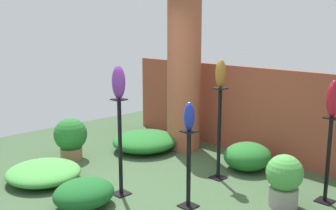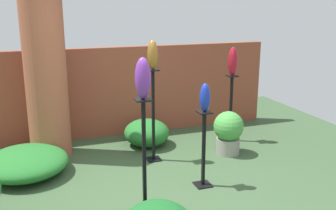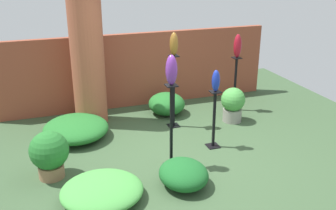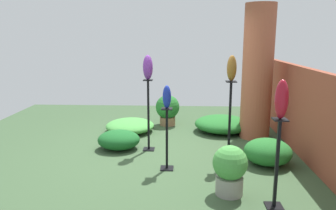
# 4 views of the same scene
# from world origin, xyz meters

# --- Properties ---
(ground_plane) EXTENTS (8.00, 8.00, 0.00)m
(ground_plane) POSITION_xyz_m (0.00, 0.00, 0.00)
(ground_plane) COLOR #385133
(brick_wall_back) EXTENTS (5.60, 0.12, 1.49)m
(brick_wall_back) POSITION_xyz_m (0.00, 2.46, 0.75)
(brick_wall_back) COLOR brown
(brick_wall_back) RESTS_ON ground
(brick_pillar) EXTENTS (0.59, 0.59, 2.61)m
(brick_pillar) POSITION_xyz_m (-1.04, 1.87, 1.30)
(brick_pillar) COLOR #9E5138
(brick_pillar) RESTS_ON ground
(pedestal_cobalt) EXTENTS (0.20, 0.20, 0.95)m
(pedestal_cobalt) POSITION_xyz_m (0.66, 0.19, 0.43)
(pedestal_cobalt) COLOR black
(pedestal_cobalt) RESTS_ON ground
(pedestal_violet) EXTENTS (0.20, 0.20, 1.27)m
(pedestal_violet) POSITION_xyz_m (-0.19, -0.18, 0.58)
(pedestal_violet) COLOR black
(pedestal_violet) RESTS_ON ground
(pedestal_bronze) EXTENTS (0.20, 0.20, 1.32)m
(pedestal_bronze) POSITION_xyz_m (0.33, 1.17, 0.61)
(pedestal_bronze) COLOR black
(pedestal_bronze) RESTS_ON ground
(pedestal_ruby) EXTENTS (0.20, 0.20, 1.08)m
(pedestal_ruby) POSITION_xyz_m (1.75, 1.52, 0.49)
(pedestal_ruby) COLOR black
(pedestal_ruby) RESTS_ON ground
(art_vase_cobalt) EXTENTS (0.13, 0.13, 0.34)m
(art_vase_cobalt) POSITION_xyz_m (0.66, 0.19, 1.12)
(art_vase_cobalt) COLOR #192D9E
(art_vase_cobalt) RESTS_ON pedestal_cobalt
(art_vase_violet) EXTENTS (0.16, 0.17, 0.42)m
(art_vase_violet) POSITION_xyz_m (-0.19, -0.18, 1.48)
(art_vase_violet) COLOR #6B2D8C
(art_vase_violet) RESTS_ON pedestal_violet
(art_vase_bronze) EXTENTS (0.14, 0.15, 0.40)m
(art_vase_bronze) POSITION_xyz_m (0.33, 1.17, 1.52)
(art_vase_bronze) COLOR brown
(art_vase_bronze) RESTS_ON pedestal_bronze
(art_vase_ruby) EXTENTS (0.15, 0.15, 0.45)m
(art_vase_ruby) POSITION_xyz_m (1.75, 1.52, 1.31)
(art_vase_ruby) COLOR maroon
(art_vase_ruby) RESTS_ON pedestal_ruby
(potted_plant_back_center) EXTENTS (0.45, 0.45, 0.65)m
(potted_plant_back_center) POSITION_xyz_m (1.45, 1.03, 0.35)
(potted_plant_back_center) COLOR gray
(potted_plant_back_center) RESTS_ON ground
(potted_plant_mid_left) EXTENTS (0.54, 0.54, 0.69)m
(potted_plant_mid_left) POSITION_xyz_m (-1.89, 0.08, 0.38)
(potted_plant_mid_left) COLOR #936B4C
(potted_plant_mid_left) RESTS_ON ground
(foliage_bed_east) EXTENTS (1.06, 1.02, 0.26)m
(foliage_bed_east) POSITION_xyz_m (-1.31, -0.70, 0.13)
(foliage_bed_east) COLOR #479942
(foliage_bed_east) RESTS_ON ground
(foliage_bed_west) EXTENTS (1.10, 1.16, 0.33)m
(foliage_bed_west) POSITION_xyz_m (-1.40, 1.27, 0.17)
(foliage_bed_west) COLOR #236B28
(foliage_bed_west) RESTS_ON ground
(foliage_bed_center) EXTENTS (0.66, 0.76, 0.34)m
(foliage_bed_center) POSITION_xyz_m (-0.21, -0.72, 0.17)
(foliage_bed_center) COLOR #195923
(foliage_bed_center) RESTS_ON ground
(foliage_bed_rear) EXTENTS (0.71, 0.75, 0.41)m
(foliage_bed_rear) POSITION_xyz_m (0.41, 1.77, 0.21)
(foliage_bed_rear) COLOR #236B28
(foliage_bed_rear) RESTS_ON ground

